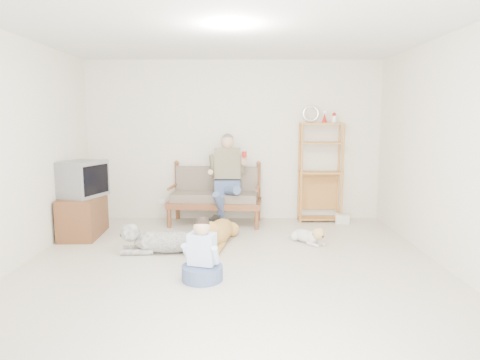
{
  "coord_description": "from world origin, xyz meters",
  "views": [
    {
      "loc": [
        0.09,
        -4.57,
        1.74
      ],
      "look_at": [
        0.1,
        1.0,
        0.93
      ],
      "focal_mm": 32.0,
      "sensor_mm": 36.0,
      "label": 1
    }
  ],
  "objects_px": {
    "etagere": "(320,171)",
    "tv_stand": "(83,216)",
    "loveseat": "(215,194)",
    "golden_retriever": "(218,232)"
  },
  "relations": [
    {
      "from": "etagere",
      "to": "tv_stand",
      "type": "relative_size",
      "value": 2.13
    },
    {
      "from": "loveseat",
      "to": "etagere",
      "type": "bearing_deg",
      "value": 10.21
    },
    {
      "from": "etagere",
      "to": "tv_stand",
      "type": "height_order",
      "value": "etagere"
    },
    {
      "from": "loveseat",
      "to": "etagere",
      "type": "relative_size",
      "value": 0.8
    },
    {
      "from": "tv_stand",
      "to": "golden_retriever",
      "type": "xyz_separation_m",
      "value": [
        2.02,
        -0.42,
        -0.13
      ]
    },
    {
      "from": "etagere",
      "to": "tv_stand",
      "type": "distance_m",
      "value": 3.84
    },
    {
      "from": "golden_retriever",
      "to": "tv_stand",
      "type": "bearing_deg",
      "value": 178.79
    },
    {
      "from": "etagere",
      "to": "golden_retriever",
      "type": "distance_m",
      "value": 2.25
    },
    {
      "from": "tv_stand",
      "to": "golden_retriever",
      "type": "distance_m",
      "value": 2.07
    },
    {
      "from": "golden_retriever",
      "to": "loveseat",
      "type": "bearing_deg",
      "value": 105.14
    }
  ]
}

